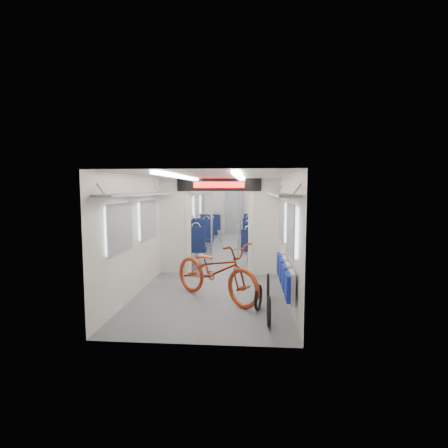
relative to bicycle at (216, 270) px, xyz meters
name	(u,v)px	position (x,y,z in m)	size (l,w,h in m)	color
carriage	(225,208)	(-0.12, 3.82, 0.95)	(12.00, 12.02, 2.31)	#515456
bicycle	(216,270)	(0.00, 0.00, 0.00)	(0.73, 2.09, 1.10)	#9A3216
flip_bench	(285,274)	(1.23, -0.29, 0.03)	(0.12, 2.07, 0.47)	gray
bike_hoop_a	(269,313)	(0.92, -1.21, -0.34)	(0.46, 0.46, 0.05)	black
bike_hoop_b	(258,299)	(0.78, -0.54, -0.35)	(0.45, 0.45, 0.05)	black
bike_hoop_c	(268,288)	(0.97, 0.08, -0.33)	(0.49, 0.49, 0.05)	black
seat_bay_near_left	(194,239)	(-1.06, 3.97, 0.02)	(0.96, 2.29, 1.17)	#0C1436
seat_bay_near_right	(257,240)	(0.81, 4.08, -0.02)	(0.88, 1.95, 1.06)	#0C1436
seat_bay_far_left	(208,227)	(-1.06, 7.39, -0.01)	(0.91, 2.06, 1.10)	#0C1436
seat_bay_far_right	(255,228)	(0.81, 7.20, 0.01)	(0.94, 2.21, 1.14)	#0C1436
stanchion_near_left	(212,223)	(-0.40, 2.89, 0.60)	(0.05, 0.05, 2.30)	silver
stanchion_near_right	(238,223)	(0.30, 2.96, 0.60)	(0.04, 0.04, 2.30)	silver
stanchion_far_left	(221,215)	(-0.40, 5.67, 0.60)	(0.04, 0.04, 2.30)	silver
stanchion_far_right	(240,215)	(0.27, 5.76, 0.60)	(0.04, 0.04, 2.30)	silver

